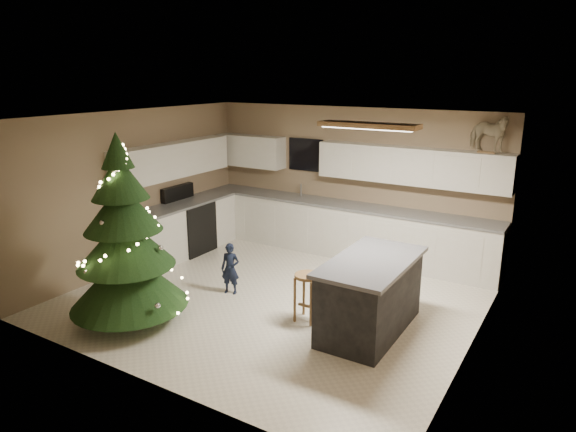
% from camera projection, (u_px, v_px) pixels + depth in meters
% --- Properties ---
extents(ground_plane, '(5.50, 5.50, 0.00)m').
position_uv_depth(ground_plane, '(276.00, 297.00, 7.50)').
color(ground_plane, beige).
extents(room_shell, '(5.52, 5.02, 2.61)m').
position_uv_depth(room_shell, '(276.00, 180.00, 7.02)').
color(room_shell, '#8F7A5D').
rests_on(room_shell, ground_plane).
extents(cabinetry, '(5.50, 3.20, 2.00)m').
position_uv_depth(cabinetry, '(282.00, 213.00, 9.11)').
color(cabinetry, silver).
rests_on(cabinetry, ground_plane).
extents(island, '(0.90, 1.70, 0.95)m').
position_uv_depth(island, '(370.00, 295.00, 6.42)').
color(island, black).
rests_on(island, ground_plane).
extents(bar_stool, '(0.34, 0.34, 0.65)m').
position_uv_depth(bar_stool, '(307.00, 286.00, 6.68)').
color(bar_stool, brown).
rests_on(bar_stool, ground_plane).
extents(christmas_tree, '(1.56, 1.50, 2.49)m').
position_uv_depth(christmas_tree, '(125.00, 247.00, 6.53)').
color(christmas_tree, '#3F2816').
rests_on(christmas_tree, ground_plane).
extents(toddler, '(0.32, 0.26, 0.77)m').
position_uv_depth(toddler, '(230.00, 269.00, 7.55)').
color(toddler, black).
rests_on(toddler, ground_plane).
extents(rocking_horse, '(0.71, 0.48, 0.57)m').
position_uv_depth(rocking_horse, '(488.00, 133.00, 7.65)').
color(rocking_horse, brown).
rests_on(rocking_horse, cabinetry).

